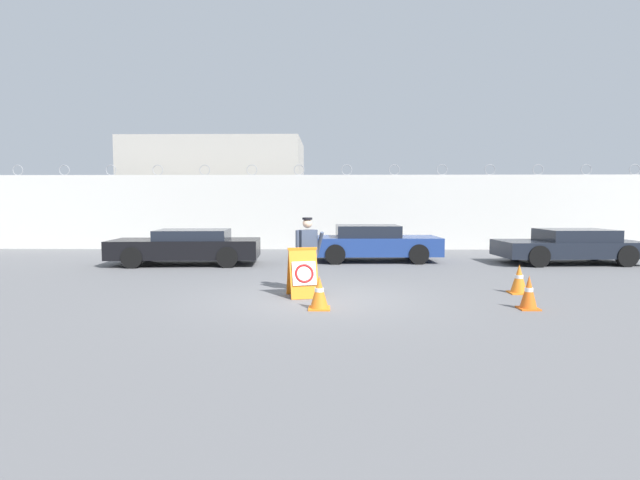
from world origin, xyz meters
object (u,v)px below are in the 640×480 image
(barricade_sign, at_px, (303,272))
(parked_car_front_coupe, at_px, (187,246))
(parked_car_far_side, at_px, (570,246))
(security_guard, at_px, (307,251))
(traffic_cone_mid, at_px, (529,292))
(traffic_cone_near, at_px, (519,279))
(traffic_cone_far, at_px, (319,293))
(parked_car_rear_sedan, at_px, (372,243))

(barricade_sign, distance_m, parked_car_front_coupe, 6.93)
(barricade_sign, height_order, parked_car_far_side, parked_car_far_side)
(security_guard, height_order, parked_car_front_coupe, security_guard)
(traffic_cone_mid, bearing_deg, security_guard, 157.15)
(traffic_cone_near, distance_m, traffic_cone_mid, 1.74)
(security_guard, height_order, traffic_cone_near, security_guard)
(parked_car_far_side, bearing_deg, traffic_cone_mid, 56.50)
(security_guard, bearing_deg, traffic_cone_mid, -55.27)
(traffic_cone_far, bearing_deg, parked_car_far_side, 41.24)
(traffic_cone_far, bearing_deg, security_guard, 99.22)
(traffic_cone_far, distance_m, parked_car_front_coupe, 8.18)
(security_guard, height_order, traffic_cone_mid, security_guard)
(traffic_cone_mid, bearing_deg, parked_car_rear_sedan, 106.80)
(security_guard, height_order, traffic_cone_far, security_guard)
(traffic_cone_near, bearing_deg, parked_car_front_coupe, 150.71)
(traffic_cone_near, bearing_deg, traffic_cone_far, -158.87)
(traffic_cone_near, distance_m, parked_car_far_side, 6.71)
(parked_car_front_coupe, distance_m, parked_car_rear_sedan, 6.32)
(security_guard, height_order, parked_car_far_side, security_guard)
(barricade_sign, distance_m, traffic_cone_near, 4.94)
(traffic_cone_far, bearing_deg, parked_car_front_coupe, 123.53)
(traffic_cone_mid, bearing_deg, parked_car_front_coupe, 141.82)
(security_guard, distance_m, traffic_cone_far, 2.03)
(barricade_sign, bearing_deg, parked_car_far_side, 20.71)
(traffic_cone_far, height_order, parked_car_far_side, parked_car_far_side)
(parked_car_rear_sedan, bearing_deg, traffic_cone_near, -67.17)
(traffic_cone_near, height_order, traffic_cone_far, traffic_cone_near)
(parked_car_rear_sedan, bearing_deg, parked_car_front_coupe, -172.28)
(parked_car_front_coupe, relative_size, parked_car_far_side, 1.03)
(traffic_cone_far, bearing_deg, barricade_sign, 107.05)
(parked_car_front_coupe, distance_m, parked_car_far_side, 12.83)
(traffic_cone_near, bearing_deg, traffic_cone_mid, -104.92)
(parked_car_front_coupe, bearing_deg, barricade_sign, 123.06)
(traffic_cone_mid, height_order, parked_car_rear_sedan, parked_car_rear_sedan)
(barricade_sign, relative_size, security_guard, 0.63)
(traffic_cone_mid, height_order, traffic_cone_far, traffic_cone_mid)
(traffic_cone_near, distance_m, traffic_cone_far, 4.85)
(barricade_sign, height_order, traffic_cone_far, barricade_sign)
(traffic_cone_mid, distance_m, traffic_cone_far, 4.07)
(traffic_cone_near, distance_m, parked_car_rear_sedan, 6.73)
(parked_car_rear_sedan, xyz_separation_m, parked_car_far_side, (6.59, -0.58, -0.04))
(security_guard, relative_size, parked_car_rear_sedan, 0.38)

